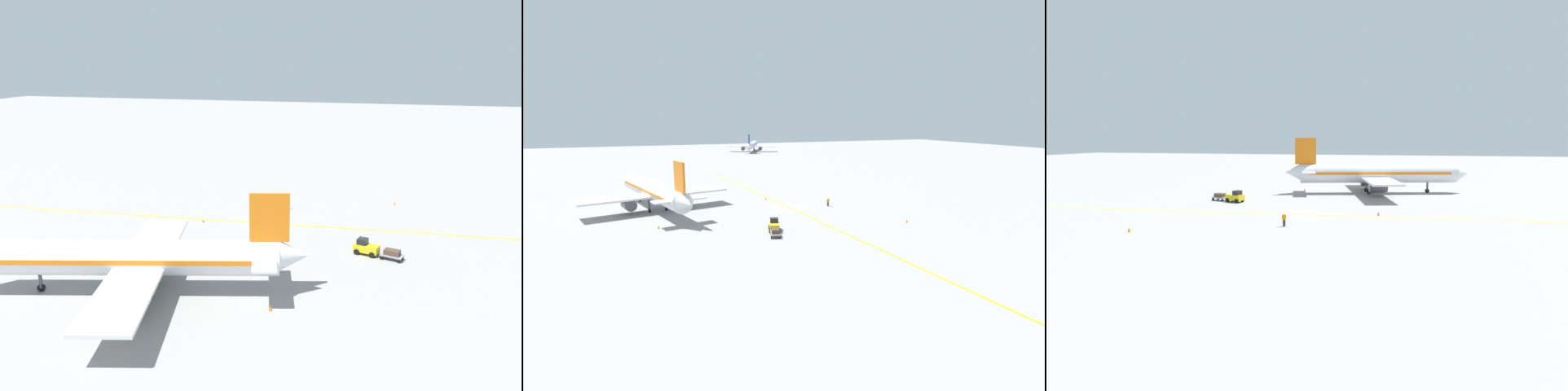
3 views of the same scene
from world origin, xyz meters
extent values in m
plane|color=gray|center=(0.00, 0.00, 0.00)|extent=(400.00, 400.00, 0.00)
cube|color=yellow|center=(0.00, 0.00, 0.00)|extent=(7.17, 119.83, 0.01)
cylinder|color=silver|center=(-24.99, 7.84, 3.80)|extent=(10.69, 29.99, 3.60)
cone|color=silver|center=(-28.88, 23.57, 3.80)|extent=(3.90, 3.15, 3.42)
cone|color=silver|center=(-21.03, -8.18, 4.10)|extent=(3.69, 3.65, 3.06)
cube|color=orange|center=(-24.99, 7.84, 3.95)|extent=(10.01, 27.08, 0.50)
cube|color=silver|center=(-24.75, 6.87, 3.08)|extent=(28.43, 11.77, 0.36)
cylinder|color=#4C4C51|center=(-29.61, 5.67, 1.83)|extent=(2.90, 3.63, 2.20)
cylinder|color=#4C4C51|center=(-19.90, 8.07, 1.83)|extent=(2.90, 3.63, 2.20)
cube|color=orange|center=(-21.63, -5.75, 8.10)|extent=(1.31, 3.97, 5.00)
cube|color=silver|center=(-21.75, -5.26, 4.20)|extent=(9.31, 4.49, 0.24)
cylinder|color=#4C4C51|center=(-27.30, 17.16, 1.40)|extent=(0.36, 0.36, 2.00)
cylinder|color=black|center=(-27.30, 17.16, 0.40)|extent=(0.46, 0.84, 0.80)
cylinder|color=#4C4C51|center=(-26.07, 5.52, 1.40)|extent=(0.36, 0.36, 2.00)
cylinder|color=black|center=(-26.07, 5.52, 0.40)|extent=(0.46, 0.84, 0.80)
cylinder|color=#4C4C51|center=(-22.96, 6.28, 1.40)|extent=(0.36, 0.36, 2.00)
cylinder|color=black|center=(-22.96, 6.28, 0.40)|extent=(0.46, 0.84, 0.80)
cube|color=gold|center=(-8.49, -14.86, 0.80)|extent=(2.33, 3.31, 0.90)
cube|color=black|center=(-8.32, -14.33, 1.60)|extent=(1.55, 1.43, 0.70)
sphere|color=orange|center=(-8.32, -14.33, 2.03)|extent=(0.16, 0.16, 0.16)
cylinder|color=black|center=(-8.91, -13.70, 0.35)|extent=(0.45, 0.74, 0.70)
cylinder|color=black|center=(-7.48, -14.15, 0.35)|extent=(0.45, 0.74, 0.70)
cylinder|color=black|center=(-9.50, -15.56, 0.35)|extent=(0.45, 0.74, 0.70)
cylinder|color=black|center=(-8.07, -16.01, 0.35)|extent=(0.45, 0.74, 0.70)
cube|color=gray|center=(-9.45, -17.91, 0.54)|extent=(2.12, 2.90, 0.20)
cube|color=#4C382D|center=(-9.45, -17.91, 0.94)|extent=(1.62, 2.07, 0.60)
cylinder|color=black|center=(-9.74, -16.73, 0.22)|extent=(0.27, 0.46, 0.44)
cylinder|color=black|center=(-8.54, -17.11, 0.22)|extent=(0.27, 0.46, 0.44)
cylinder|color=black|center=(-10.37, -18.71, 0.22)|extent=(0.27, 0.46, 0.44)
cylinder|color=black|center=(-9.17, -19.09, 0.22)|extent=(0.27, 0.46, 0.44)
cylinder|color=#23232D|center=(7.95, -1.82, 0.42)|extent=(0.16, 0.16, 0.85)
cylinder|color=#23232D|center=(7.80, -1.68, 0.42)|extent=(0.16, 0.16, 0.85)
cube|color=orange|center=(7.87, -1.75, 1.15)|extent=(0.41, 0.41, 0.60)
cylinder|color=orange|center=(8.05, -1.91, 1.15)|extent=(0.10, 0.10, 0.55)
cylinder|color=orange|center=(7.70, -1.59, 1.15)|extent=(0.10, 0.10, 0.55)
sphere|color=beige|center=(7.87, -1.75, 1.57)|extent=(0.22, 0.22, 0.22)
cone|color=orange|center=(-25.43, -6.81, 0.28)|extent=(0.32, 0.32, 0.55)
cone|color=orange|center=(14.42, -18.17, 0.28)|extent=(0.32, 0.32, 0.55)
cone|color=orange|center=(-1.75, 9.03, 0.28)|extent=(0.32, 0.32, 0.55)
camera|label=1|loc=(-68.19, -16.90, 23.56)|focal=35.00mm
camera|label=2|loc=(-29.79, -73.14, 17.61)|focal=28.00mm
camera|label=3|loc=(54.04, 11.34, 10.60)|focal=28.00mm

